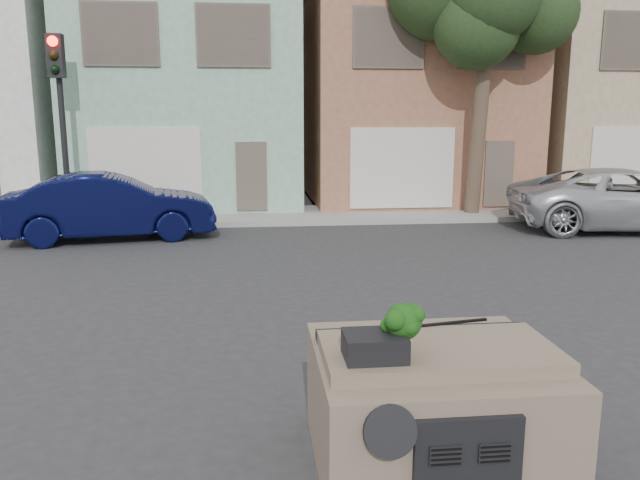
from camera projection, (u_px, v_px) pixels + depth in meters
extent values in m
plane|color=#303033|center=(368.00, 341.00, 8.41)|extent=(120.00, 120.00, 0.00)
cube|color=gray|center=(304.00, 215.00, 18.64)|extent=(40.00, 3.00, 0.15)
cube|color=#8AB89C|center=(193.00, 93.00, 21.45)|extent=(7.20, 8.20, 7.55)
cube|color=#9A6249|center=(406.00, 93.00, 22.23)|extent=(7.20, 8.20, 7.55)
cube|color=tan|center=(605.00, 94.00, 23.02)|extent=(7.20, 8.20, 7.55)
imported|color=#080C36|center=(113.00, 239.00, 15.37)|extent=(5.15, 2.54, 1.62)
imported|color=silver|center=(623.00, 230.00, 16.62)|extent=(6.18, 3.47, 1.63)
cube|color=black|center=(62.00, 133.00, 16.50)|extent=(0.40, 0.40, 5.10)
cube|color=#233819|center=(481.00, 70.00, 17.66)|extent=(4.40, 4.00, 8.50)
cube|color=#746250|center=(432.00, 401.00, 5.38)|extent=(2.00, 1.80, 1.12)
cube|color=black|center=(375.00, 346.00, 4.85)|extent=(0.48, 0.38, 0.20)
cube|color=black|center=(452.00, 323.00, 5.67)|extent=(0.69, 0.15, 0.02)
cube|color=#13390D|center=(403.00, 329.00, 4.90)|extent=(0.41, 0.41, 0.43)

